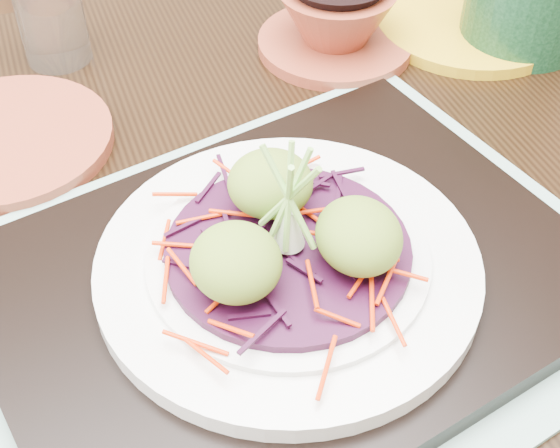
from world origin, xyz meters
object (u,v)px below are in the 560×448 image
object	(u,v)px
yellow_plate	(470,23)
terracotta_bowl_set	(336,22)
white_plate	(288,263)
dining_table	(279,288)
serving_tray	(288,281)
water_glass	(51,17)
terracotta_side_plate	(7,141)

from	to	relation	value
yellow_plate	terracotta_bowl_set	bearing A→B (deg)	179.36
terracotta_bowl_set	white_plate	bearing A→B (deg)	-115.09
dining_table	serving_tray	distance (m)	0.14
dining_table	water_glass	size ratio (longest dim) A/B	13.35
terracotta_bowl_set	yellow_plate	world-z (taller)	terracotta_bowl_set
white_plate	terracotta_bowl_set	distance (m)	0.34
yellow_plate	serving_tray	bearing A→B (deg)	-134.19
terracotta_bowl_set	yellow_plate	bearing A→B (deg)	-0.64
serving_tray	terracotta_bowl_set	size ratio (longest dim) A/B	2.10
serving_tray	yellow_plate	world-z (taller)	serving_tray
dining_table	water_glass	world-z (taller)	water_glass
water_glass	terracotta_side_plate	bearing A→B (deg)	-113.11
white_plate	yellow_plate	distance (m)	0.43
water_glass	yellow_plate	size ratio (longest dim) A/B	0.46
terracotta_side_plate	yellow_plate	xyz separation A→B (m)	(0.49, 0.07, -0.00)
white_plate	terracotta_bowl_set	bearing A→B (deg)	64.91
dining_table	yellow_plate	size ratio (longest dim) A/B	6.16
terracotta_bowl_set	terracotta_side_plate	bearing A→B (deg)	-167.87
dining_table	terracotta_bowl_set	size ratio (longest dim) A/B	6.25
dining_table	terracotta_bowl_set	world-z (taller)	terracotta_bowl_set
dining_table	terracotta_side_plate	size ratio (longest dim) A/B	6.67
terracotta_bowl_set	water_glass	bearing A→B (deg)	167.25
white_plate	yellow_plate	xyz separation A→B (m)	(0.30, 0.30, -0.03)
dining_table	serving_tray	bearing A→B (deg)	-106.06
white_plate	water_glass	world-z (taller)	water_glass
terracotta_side_plate	yellow_plate	size ratio (longest dim) A/B	0.92
dining_table	serving_tray	world-z (taller)	serving_tray
water_glass	white_plate	bearing A→B (deg)	-70.23
water_glass	serving_tray	bearing A→B (deg)	-70.23
white_plate	terracotta_bowl_set	world-z (taller)	terracotta_bowl_set
terracotta_side_plate	yellow_plate	world-z (taller)	terracotta_side_plate
terracotta_bowl_set	yellow_plate	distance (m)	0.15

